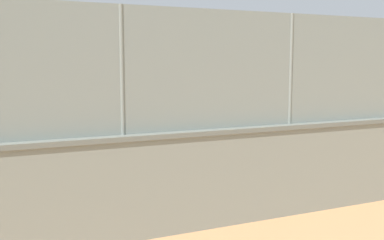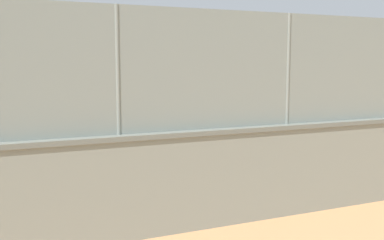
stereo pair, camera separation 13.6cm
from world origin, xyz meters
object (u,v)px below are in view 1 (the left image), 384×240
object	(u,v)px
player_crossing_court	(87,123)
sports_ball	(250,92)
player_baseline_waiting	(218,103)
player_near_wall_returning	(217,106)

from	to	relation	value
player_crossing_court	sports_ball	xyz separation A→B (m)	(-7.92, -4.24, 0.47)
player_baseline_waiting	player_crossing_court	bearing A→B (deg)	38.95
player_crossing_court	sports_ball	world-z (taller)	player_crossing_court
player_crossing_court	player_near_wall_returning	bearing A→B (deg)	-149.90
player_baseline_waiting	sports_ball	size ratio (longest dim) A/B	19.18
player_baseline_waiting	sports_ball	world-z (taller)	player_baseline_waiting
player_baseline_waiting	player_crossing_court	world-z (taller)	player_crossing_court
player_crossing_court	sports_ball	size ratio (longest dim) A/B	20.80
player_near_wall_returning	sports_ball	world-z (taller)	player_near_wall_returning
player_baseline_waiting	player_crossing_court	size ratio (longest dim) A/B	0.92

